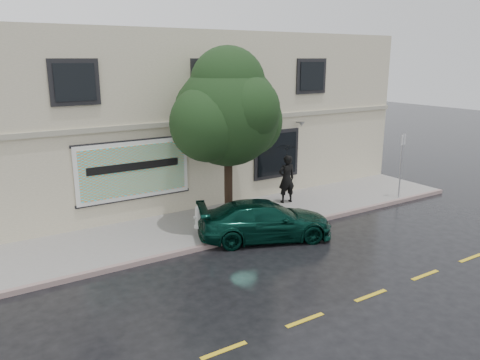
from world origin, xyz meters
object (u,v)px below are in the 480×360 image
car (265,220)px  pedestrian (287,179)px  fire_hydrant (198,217)px  street_tree (228,115)px

car → pedestrian: pedestrian is taller
car → pedestrian: (2.88, 2.56, 0.49)m
pedestrian → fire_hydrant: pedestrian is taller
fire_hydrant → car: bearing=-28.6°
pedestrian → fire_hydrant: bearing=19.1°
pedestrian → street_tree: 4.35m
street_tree → fire_hydrant: 3.73m
car → fire_hydrant: car is taller
car → street_tree: (-0.30, 1.90, 3.38)m
pedestrian → car: bearing=51.1°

